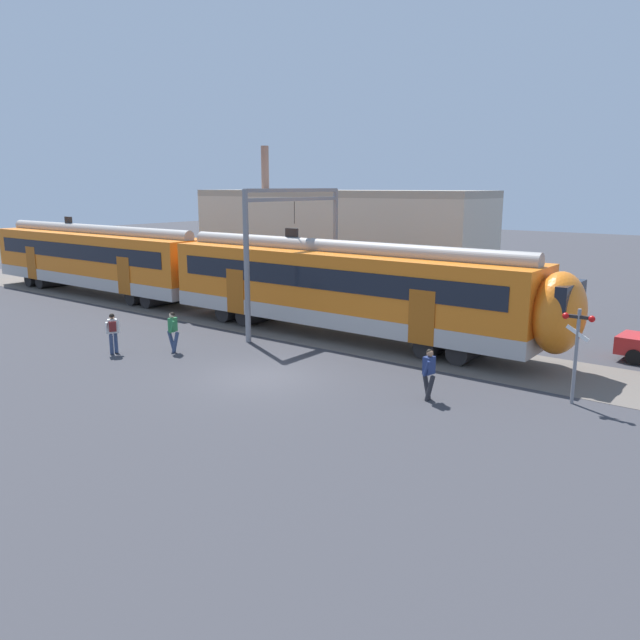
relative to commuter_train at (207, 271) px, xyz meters
The scene contains 9 objects.
ground_plane 12.18m from the commuter_train, 33.66° to the right, with size 160.00×160.00×0.00m, color #38383D.
track_bed 3.35m from the commuter_train, behind, with size 80.00×4.40×0.01m, color #605951.
commuter_train is the anchor object (origin of this frame).
pedestrian_white 8.59m from the commuter_train, 68.93° to the right, with size 0.55×0.67×1.67m.
pedestrian_green 7.97m from the commuter_train, 52.92° to the right, with size 0.71×0.53×1.67m.
pedestrian_navy 16.66m from the commuter_train, 18.39° to the right, with size 0.61×0.60×1.67m.
catenary_gantry 6.33m from the commuter_train, ahead, with size 0.24×6.64×6.53m.
crossing_signal 19.68m from the commuter_train, ahead, with size 0.96×0.22×3.00m.
background_building 9.15m from the commuter_train, 78.36° to the left, with size 19.05×5.00×9.20m.
Camera 1 is at (14.47, -15.59, 6.61)m, focal length 35.00 mm.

